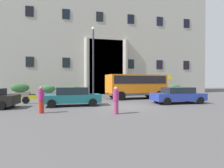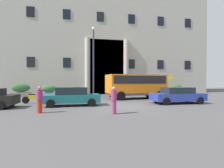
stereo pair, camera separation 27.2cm
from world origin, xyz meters
name	(u,v)px [view 1 (the left image)]	position (x,y,z in m)	size (l,w,h in m)	color
ground_plane	(125,107)	(0.00, 0.00, -0.06)	(80.00, 64.00, 0.12)	#514F50
office_building_facade	(96,32)	(0.00, 17.49, 10.32)	(35.84, 9.62, 20.64)	#AAA99D
orange_minibus	(136,84)	(2.90, 5.50, 1.58)	(6.60, 3.29, 2.63)	orange
bus_stop_sign	(170,83)	(8.02, 7.18, 1.68)	(0.44, 0.08, 2.73)	#939919
hedge_planter_entrance_left	(115,89)	(1.82, 10.78, 0.79)	(2.16, 0.70, 1.63)	gray
hedge_planter_west	(20,90)	(-10.12, 10.29, 0.80)	(2.18, 0.84, 1.66)	gray
hedge_planter_far_east	(175,90)	(10.73, 10.39, 0.70)	(1.84, 0.95, 1.44)	slate
hedge_planter_entrance_right	(74,91)	(-3.78, 10.66, 0.64)	(2.13, 0.73, 1.32)	slate
hedge_planter_far_west	(48,91)	(-6.93, 10.38, 0.70)	(1.88, 0.91, 1.44)	gray
parked_sedan_second	(72,96)	(-3.99, 1.06, 0.74)	(4.41, 2.00, 1.46)	#186167
parked_hatchback_near	(178,95)	(4.99, 0.70, 0.72)	(4.49, 2.16, 1.40)	#263999
motorcycle_far_end	(34,98)	(-7.23, 3.24, 0.46)	(2.01, 0.55, 0.89)	black
pedestrian_man_red_shirt	(41,100)	(-5.84, -1.90, 0.82)	(0.36, 0.36, 1.63)	red
pedestrian_woman_dark_dress	(116,100)	(-1.50, -3.14, 0.81)	(0.36, 0.36, 1.62)	#99376A
lamppost_plaza_centre	(93,57)	(-1.46, 8.67, 4.91)	(0.40, 0.40, 8.54)	#30343E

